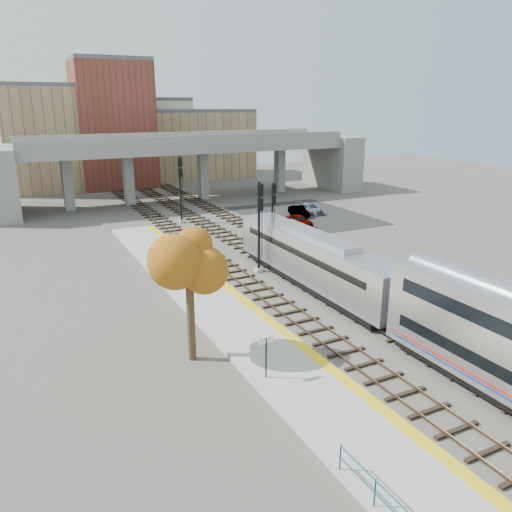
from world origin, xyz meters
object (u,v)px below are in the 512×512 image
signal_mast_mid (272,218)px  car_b (299,211)px  tree (189,262)px  signal_mast_far (180,189)px  car_c (309,209)px  signal_mast_near (259,227)px  locomotive (314,259)px  car_a (299,220)px

signal_mast_mid → car_b: (10.06, 11.55, -2.46)m
signal_mast_mid → car_b: signal_mast_mid is taller
signal_mast_mid → tree: size_ratio=0.86×
tree → signal_mast_far: bearing=72.3°
car_b → car_c: car_b is taller
signal_mast_far → car_b: 14.95m
signal_mast_mid → signal_mast_near: bearing=-128.1°
car_b → car_c: size_ratio=0.92×
car_c → tree: bearing=-146.5°
locomotive → tree: 14.32m
signal_mast_near → tree: (-10.16, -11.67, 1.78)m
tree → car_b: (24.32, 28.44, -4.97)m
signal_mast_near → signal_mast_far: bearing=90.0°
signal_mast_mid → signal_mast_far: signal_mast_far is taller
signal_mast_far → car_b: size_ratio=1.98×
locomotive → car_b: size_ratio=4.82×
signal_mast_near → locomotive: bearing=-67.6°
signal_mast_near → car_c: 24.30m
locomotive → tree: (-12.26, -6.58, 3.39)m
tree → car_a: size_ratio=2.04×
tree → car_a: tree is taller
signal_mast_near → signal_mast_far: 20.20m
signal_mast_far → car_a: bearing=-33.3°
signal_mast_far → car_c: signal_mast_far is taller
signal_mast_near → car_c: signal_mast_near is taller
signal_mast_far → tree: signal_mast_far is taller
locomotive → car_c: 26.92m
locomotive → car_a: (9.53, 17.64, -1.60)m
signal_mast_far → tree: 33.49m
signal_mast_mid → signal_mast_far: bearing=105.3°
locomotive → signal_mast_far: (-2.10, 25.29, 1.74)m
car_a → car_b: bearing=49.5°
locomotive → car_c: size_ratio=4.43×
signal_mast_near → car_a: bearing=47.2°
car_a → tree: bearing=-141.5°
signal_mast_far → car_a: size_ratio=2.09×
tree → car_c: bearing=48.0°
locomotive → car_a: bearing=61.6°
tree → car_b: size_ratio=1.93×
locomotive → car_c: locomotive is taller
signal_mast_mid → car_b: 15.51m
locomotive → signal_mast_mid: bearing=79.0°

